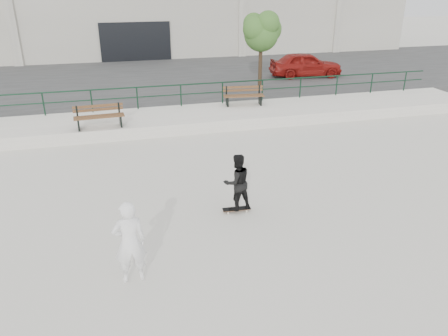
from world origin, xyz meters
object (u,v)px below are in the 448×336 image
object	(u,v)px
seated_skater	(130,242)
bench_right	(244,96)
skateboard	(237,209)
tree	(262,30)
standing_skater	(237,182)
bench_left	(99,117)
red_car	(306,64)

from	to	relation	value
seated_skater	bench_right	bearing A→B (deg)	-121.36
bench_right	skateboard	bearing A→B (deg)	-101.28
bench_right	seated_skater	size ratio (longest dim) A/B	1.03
tree	seated_skater	world-z (taller)	tree
skateboard	standing_skater	world-z (taller)	standing_skater
bench_left	red_car	size ratio (longest dim) A/B	0.46
bench_left	seated_skater	size ratio (longest dim) A/B	1.05
tree	skateboard	xyz separation A→B (m)	(-4.96, -12.26, -3.44)
bench_left	red_car	xyz separation A→B (m)	(12.15, 7.11, 0.29)
bench_left	bench_right	world-z (taller)	bench_left
standing_skater	seated_skater	bearing A→B (deg)	27.38
standing_skater	red_car	bearing A→B (deg)	-131.22
red_car	standing_skater	bearing A→B (deg)	155.76
bench_right	standing_skater	xyz separation A→B (m)	(-2.98, -8.99, -0.03)
seated_skater	bench_left	bearing A→B (deg)	-89.95
tree	seated_skater	xyz separation A→B (m)	(-7.97, -14.58, -2.57)
bench_right	skateboard	distance (m)	9.51
bench_left	tree	world-z (taller)	tree
bench_right	tree	size ratio (longest dim) A/B	0.48
bench_left	seated_skater	distance (m)	9.53
skateboard	seated_skater	world-z (taller)	seated_skater
bench_right	red_car	xyz separation A→B (m)	(5.58, 5.31, 0.30)
red_car	bench_left	bearing A→B (deg)	126.99
red_car	seated_skater	size ratio (longest dim) A/B	2.28
bench_left	skateboard	xyz separation A→B (m)	(3.59, -7.19, -0.87)
bench_left	tree	xyz separation A→B (m)	(8.55, 5.07, 2.57)
bench_right	bench_left	bearing A→B (deg)	-157.63
bench_left	seated_skater	bearing A→B (deg)	-89.73
red_car	skateboard	xyz separation A→B (m)	(-8.56, -14.29, -1.16)
tree	seated_skater	bearing A→B (deg)	-118.64
tree	standing_skater	bearing A→B (deg)	-112.01
bench_left	seated_skater	xyz separation A→B (m)	(0.58, -9.51, -0.00)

